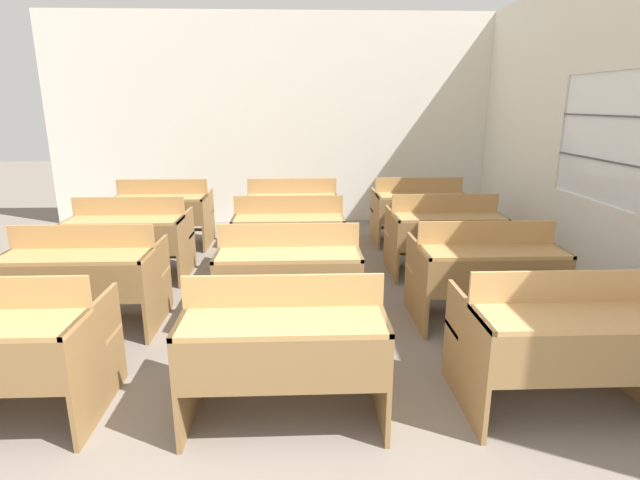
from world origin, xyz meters
TOP-DOWN VIEW (x-y plane):
  - wall_back at (0.00, 6.33)m, footprint 6.62×0.06m
  - wall_right_with_window at (3.28, 3.14)m, footprint 0.06×6.30m
  - bench_front_center at (0.30, 1.27)m, footprint 1.13×0.78m
  - bench_front_right at (1.93, 1.27)m, footprint 1.13×0.78m
  - bench_second_left at (-1.34, 2.53)m, footprint 1.13×0.78m
  - bench_second_center at (0.31, 2.50)m, footprint 1.13×0.78m
  - bench_second_right at (1.93, 2.52)m, footprint 1.13×0.78m
  - bench_third_left at (-1.36, 3.74)m, footprint 1.13×0.78m
  - bench_third_center at (0.28, 3.75)m, footprint 1.13×0.78m
  - bench_third_right at (1.94, 3.75)m, footprint 1.13×0.78m
  - bench_back_left at (-1.34, 4.96)m, footprint 1.13×0.78m
  - bench_back_center at (0.30, 4.96)m, footprint 1.13×0.78m
  - bench_back_right at (1.95, 4.98)m, footprint 1.13×0.78m

SIDE VIEW (x-z plane):
  - bench_front_center at x=0.30m, z-range 0.02..0.89m
  - bench_front_right at x=1.93m, z-range 0.02..0.89m
  - bench_second_left at x=-1.34m, z-range 0.02..0.89m
  - bench_second_center at x=0.31m, z-range 0.02..0.89m
  - bench_second_right at x=1.93m, z-range 0.02..0.89m
  - bench_third_left at x=-1.36m, z-range 0.02..0.89m
  - bench_third_center at x=0.28m, z-range 0.02..0.89m
  - bench_third_right at x=1.94m, z-range 0.02..0.89m
  - bench_back_left at x=-1.34m, z-range 0.02..0.89m
  - bench_back_center at x=0.30m, z-range 0.02..0.89m
  - bench_back_right at x=1.95m, z-range 0.02..0.89m
  - wall_back at x=0.00m, z-range 0.00..3.06m
  - wall_right_with_window at x=3.28m, z-range 0.00..3.07m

